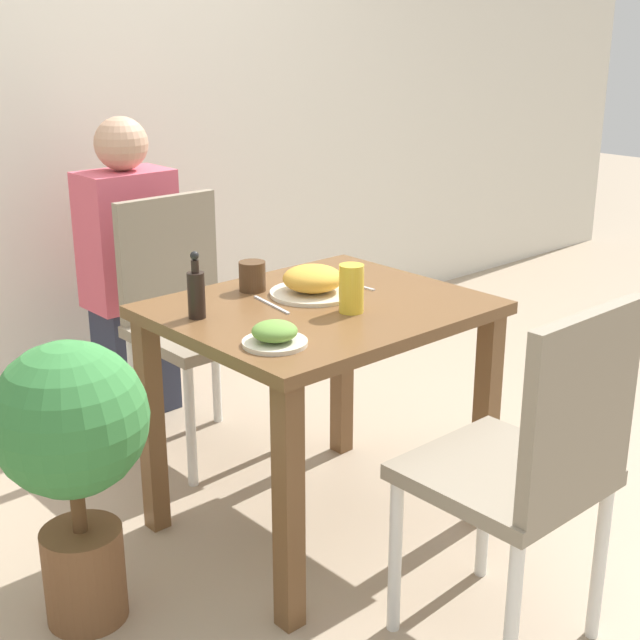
{
  "coord_description": "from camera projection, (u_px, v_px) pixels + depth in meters",
  "views": [
    {
      "loc": [
        -1.64,
        -1.83,
        1.5
      ],
      "look_at": [
        0.0,
        0.0,
        0.67
      ],
      "focal_mm": 50.0,
      "sensor_mm": 36.0,
      "label": 1
    }
  ],
  "objects": [
    {
      "name": "ground_plane",
      "position": [
        320.0,
        522.0,
        2.81
      ],
      "size": [
        16.0,
        16.0,
        0.0
      ],
      "primitive_type": "plane",
      "color": "tan"
    },
    {
      "name": "wall_back",
      "position": [
        56.0,
        74.0,
        3.49
      ],
      "size": [
        8.0,
        0.05,
        2.6
      ],
      "color": "silver",
      "rests_on": "ground_plane"
    },
    {
      "name": "dining_table",
      "position": [
        320.0,
        344.0,
        2.62
      ],
      "size": [
        0.89,
        0.74,
        0.72
      ],
      "color": "brown",
      "rests_on": "ground_plane"
    },
    {
      "name": "chair_near",
      "position": [
        532.0,
        461.0,
        2.08
      ],
      "size": [
        0.42,
        0.42,
        0.92
      ],
      "rotation": [
        0.0,
        0.0,
        3.14
      ],
      "color": "gray",
      "rests_on": "ground_plane"
    },
    {
      "name": "chair_far",
      "position": [
        188.0,
        310.0,
        3.16
      ],
      "size": [
        0.42,
        0.42,
        0.92
      ],
      "color": "gray",
      "rests_on": "ground_plane"
    },
    {
      "name": "food_plate",
      "position": [
        313.0,
        282.0,
        2.65
      ],
      "size": [
        0.26,
        0.26,
        0.09
      ],
      "color": "beige",
      "rests_on": "dining_table"
    },
    {
      "name": "side_plate",
      "position": [
        275.0,
        335.0,
        2.24
      ],
      "size": [
        0.17,
        0.17,
        0.06
      ],
      "color": "beige",
      "rests_on": "dining_table"
    },
    {
      "name": "drink_cup",
      "position": [
        252.0,
        276.0,
        2.69
      ],
      "size": [
        0.08,
        0.08,
        0.09
      ],
      "color": "#4C331E",
      "rests_on": "dining_table"
    },
    {
      "name": "juice_glass",
      "position": [
        351.0,
        289.0,
        2.48
      ],
      "size": [
        0.07,
        0.07,
        0.14
      ],
      "color": "gold",
      "rests_on": "dining_table"
    },
    {
      "name": "sauce_bottle",
      "position": [
        196.0,
        292.0,
        2.43
      ],
      "size": [
        0.05,
        0.05,
        0.19
      ],
      "color": "black",
      "rests_on": "dining_table"
    },
    {
      "name": "fork_utensil",
      "position": [
        271.0,
        305.0,
        2.56
      ],
      "size": [
        0.04,
        0.19,
        0.0
      ],
      "rotation": [
        0.0,
        0.0,
        1.42
      ],
      "color": "silver",
      "rests_on": "dining_table"
    },
    {
      "name": "spoon_utensil",
      "position": [
        351.0,
        284.0,
        2.76
      ],
      "size": [
        0.02,
        0.19,
        0.0
      ],
      "rotation": [
        0.0,
        0.0,
        1.63
      ],
      "color": "silver",
      "rests_on": "dining_table"
    },
    {
      "name": "potted_plant_left",
      "position": [
        72.0,
        445.0,
        2.2
      ],
      "size": [
        0.39,
        0.39,
        0.77
      ],
      "color": "brown",
      "rests_on": "ground_plane"
    },
    {
      "name": "person_figure",
      "position": [
        130.0,
        272.0,
        3.44
      ],
      "size": [
        0.34,
        0.22,
        1.17
      ],
      "color": "#2D3347",
      "rests_on": "ground_plane"
    }
  ]
}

